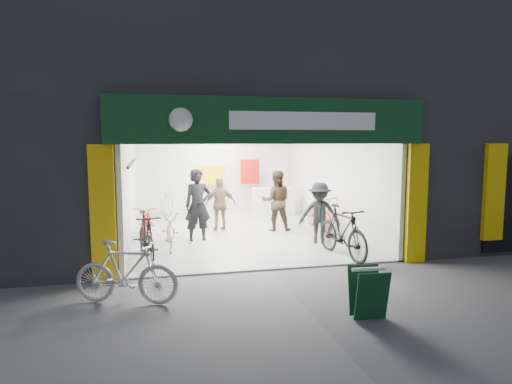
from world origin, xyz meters
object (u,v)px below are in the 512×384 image
object	(u,v)px
bike_left_front	(171,229)
parked_bike	(126,272)
bike_right_front	(342,232)
sandwich_board	(368,292)

from	to	relation	value
bike_left_front	parked_bike	xyz separation A→B (m)	(-0.88, -3.79, 0.04)
bike_right_front	parked_bike	size ratio (longest dim) A/B	1.15
bike_left_front	sandwich_board	world-z (taller)	bike_left_front
sandwich_board	bike_left_front	bearing A→B (deg)	121.73
parked_bike	sandwich_board	world-z (taller)	parked_bike
bike_right_front	parked_bike	xyz separation A→B (m)	(-4.64, -1.91, -0.08)
bike_left_front	parked_bike	bearing A→B (deg)	-102.65
bike_left_front	bike_right_front	distance (m)	4.20
bike_right_front	sandwich_board	world-z (taller)	bike_right_front
bike_left_front	bike_right_front	size ratio (longest dim) A/B	0.92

